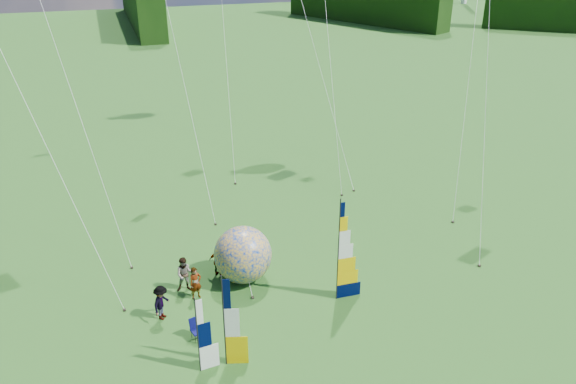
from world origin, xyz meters
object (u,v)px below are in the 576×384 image
object	(u,v)px
spectator_d	(218,262)
kite_whale	(316,40)
spectator_c	(161,303)
feather_banner_main	(338,253)
bol_inflatable	(243,255)
spectator_a	(196,283)
side_banner_far	(198,337)
side_banner_left	(224,323)
camp_chair	(198,330)
spectator_b	(185,274)

from	to	relation	value
spectator_d	kite_whale	size ratio (longest dim) A/B	0.09
kite_whale	spectator_c	bearing A→B (deg)	-146.86
spectator_c	kite_whale	bearing A→B (deg)	-4.23
feather_banner_main	kite_whale	xyz separation A→B (m)	(5.23, 16.81, 6.02)
feather_banner_main	bol_inflatable	size ratio (longest dim) A/B	1.78
spectator_a	side_banner_far	bearing A→B (deg)	-116.49
spectator_d	side_banner_far	bearing A→B (deg)	108.66
side_banner_left	spectator_d	size ratio (longest dim) A/B	2.53
feather_banner_main	side_banner_far	size ratio (longest dim) A/B	1.50
camp_chair	spectator_b	bearing A→B (deg)	74.32
side_banner_far	spectator_b	xyz separation A→B (m)	(0.32, 5.48, -0.77)
spectator_a	bol_inflatable	bearing A→B (deg)	-0.40
bol_inflatable	spectator_b	bearing A→B (deg)	-179.13
feather_banner_main	spectator_d	world-z (taller)	feather_banner_main
spectator_d	kite_whale	world-z (taller)	kite_whale
side_banner_left	spectator_c	world-z (taller)	side_banner_left
bol_inflatable	kite_whale	size ratio (longest dim) A/B	0.16
spectator_a	spectator_b	bearing A→B (deg)	97.65
side_banner_left	camp_chair	bearing A→B (deg)	129.32
feather_banner_main	spectator_c	size ratio (longest dim) A/B	3.01
feather_banner_main	spectator_a	bearing A→B (deg)	162.76
camp_chair	spectator_d	bearing A→B (deg)	53.01
feather_banner_main	kite_whale	world-z (taller)	kite_whale
side_banner_left	spectator_a	size ratio (longest dim) A/B	2.46
bol_inflatable	spectator_d	distance (m)	1.42
spectator_b	camp_chair	size ratio (longest dim) A/B	1.86
spectator_b	kite_whale	size ratio (longest dim) A/B	0.10
spectator_a	spectator_c	xyz separation A→B (m)	(-1.66, -1.02, 0.01)
spectator_a	spectator_d	bearing A→B (deg)	29.36
side_banner_far	bol_inflatable	distance (m)	6.35
spectator_c	kite_whale	size ratio (longest dim) A/B	0.10
side_banner_left	spectator_a	xyz separation A→B (m)	(-0.35, 4.67, -1.18)
side_banner_left	spectator_c	xyz separation A→B (m)	(-2.01, 3.66, -1.16)
side_banner_left	side_banner_far	xyz separation A→B (m)	(-1.03, -0.06, -0.33)
side_banner_left	spectator_b	xyz separation A→B (m)	(-0.72, 5.42, -1.11)
spectator_a	spectator_b	distance (m)	0.83
feather_banner_main	spectator_a	size ratio (longest dim) A/B	3.07
spectator_c	side_banner_left	bearing A→B (deg)	-115.91
feather_banner_main	camp_chair	size ratio (longest dim) A/B	5.24
spectator_c	spectator_d	bearing A→B (deg)	-14.95
bol_inflatable	kite_whale	world-z (taller)	kite_whale
side_banner_left	spectator_b	size ratio (longest dim) A/B	2.26
bol_inflatable	spectator_a	xyz separation A→B (m)	(-2.44, -0.79, -0.58)
side_banner_left	bol_inflatable	world-z (taller)	side_banner_left
spectator_a	side_banner_left	bearing A→B (deg)	-103.99
side_banner_left	spectator_d	world-z (taller)	side_banner_left
spectator_b	spectator_c	size ratio (longest dim) A/B	1.07
spectator_a	spectator_c	bearing A→B (deg)	-166.80
side_banner_left	kite_whale	xyz separation A→B (m)	(10.97, 19.39, 6.51)
side_banner_left	bol_inflatable	xyz separation A→B (m)	(2.08, 5.46, -0.60)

